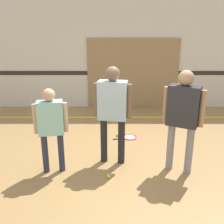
{
  "coord_description": "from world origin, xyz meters",
  "views": [
    {
      "loc": [
        -0.2,
        -3.8,
        2.16
      ],
      "look_at": [
        -0.19,
        0.1,
        0.91
      ],
      "focal_mm": 40.0,
      "sensor_mm": 36.0,
      "label": 1
    }
  ],
  "objects_px": {
    "person_student_right": "(182,111)",
    "tennis_ball_near_instructor": "(108,176)",
    "person_instructor": "(112,105)",
    "person_student_left": "(50,122)",
    "racket_spare_on_floor": "(128,137)",
    "tennis_ball_by_spare_racket": "(117,135)"
  },
  "relations": [
    {
      "from": "tennis_ball_near_instructor",
      "to": "person_student_left",
      "type": "bearing_deg",
      "value": 166.81
    },
    {
      "from": "person_instructor",
      "to": "person_student_left",
      "type": "bearing_deg",
      "value": -152.39
    },
    {
      "from": "tennis_ball_near_instructor",
      "to": "racket_spare_on_floor",
      "type": "bearing_deg",
      "value": 74.82
    },
    {
      "from": "person_student_left",
      "to": "tennis_ball_near_instructor",
      "type": "bearing_deg",
      "value": -23.21
    },
    {
      "from": "person_student_left",
      "to": "tennis_ball_near_instructor",
      "type": "distance_m",
      "value": 1.22
    },
    {
      "from": "racket_spare_on_floor",
      "to": "tennis_ball_near_instructor",
      "type": "bearing_deg",
      "value": 57.51
    },
    {
      "from": "person_student_right",
      "to": "tennis_ball_near_instructor",
      "type": "xyz_separation_m",
      "value": [
        -1.14,
        -0.23,
        -0.98
      ]
    },
    {
      "from": "tennis_ball_by_spare_racket",
      "to": "tennis_ball_near_instructor",
      "type": "bearing_deg",
      "value": -96.06
    },
    {
      "from": "person_student_right",
      "to": "racket_spare_on_floor",
      "type": "xyz_separation_m",
      "value": [
        -0.72,
        1.31,
        -1.0
      ]
    },
    {
      "from": "person_instructor",
      "to": "tennis_ball_near_instructor",
      "type": "xyz_separation_m",
      "value": [
        -0.07,
        -0.51,
        -0.99
      ]
    },
    {
      "from": "person_instructor",
      "to": "person_student_left",
      "type": "distance_m",
      "value": 1.01
    },
    {
      "from": "racket_spare_on_floor",
      "to": "tennis_ball_near_instructor",
      "type": "relative_size",
      "value": 8.17
    },
    {
      "from": "person_student_right",
      "to": "tennis_ball_near_instructor",
      "type": "distance_m",
      "value": 1.52
    },
    {
      "from": "person_student_right",
      "to": "tennis_ball_near_instructor",
      "type": "height_order",
      "value": "person_student_right"
    },
    {
      "from": "racket_spare_on_floor",
      "to": "tennis_ball_by_spare_racket",
      "type": "xyz_separation_m",
      "value": [
        -0.24,
        0.1,
        0.02
      ]
    },
    {
      "from": "tennis_ball_near_instructor",
      "to": "tennis_ball_by_spare_racket",
      "type": "xyz_separation_m",
      "value": [
        0.17,
        1.64,
        0.0
      ]
    },
    {
      "from": "person_instructor",
      "to": "person_student_right",
      "type": "height_order",
      "value": "person_instructor"
    },
    {
      "from": "person_student_right",
      "to": "racket_spare_on_floor",
      "type": "distance_m",
      "value": 1.8
    },
    {
      "from": "person_student_left",
      "to": "person_student_right",
      "type": "distance_m",
      "value": 2.02
    },
    {
      "from": "tennis_ball_near_instructor",
      "to": "tennis_ball_by_spare_racket",
      "type": "bearing_deg",
      "value": 83.94
    },
    {
      "from": "person_instructor",
      "to": "person_student_right",
      "type": "bearing_deg",
      "value": -5.29
    },
    {
      "from": "person_student_right",
      "to": "tennis_ball_by_spare_racket",
      "type": "xyz_separation_m",
      "value": [
        -0.96,
        1.41,
        -0.98
      ]
    }
  ]
}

